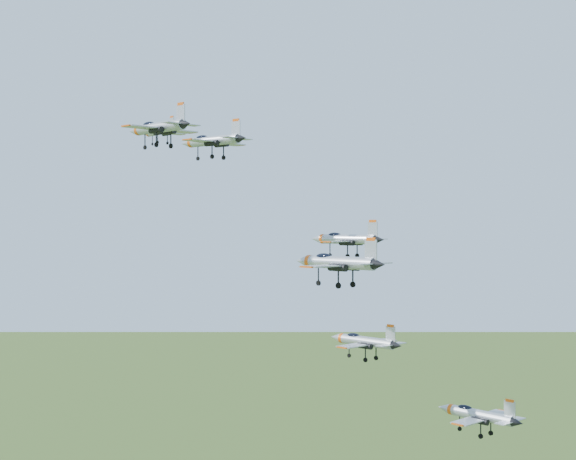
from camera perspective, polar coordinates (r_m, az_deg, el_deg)
The scene contains 7 objects.
jet_lead at distance 139.54m, azimuth -9.13°, elevation 6.93°, with size 10.65×8.94×2.85m.
jet_left_high at distance 113.69m, azimuth -5.45°, elevation 6.34°, with size 12.73×10.44×3.42m.
jet_right_high at distance 96.21m, azimuth -9.24°, elevation 7.21°, with size 11.77×9.75×3.14m.
jet_left_low at distance 112.16m, azimuth 4.11°, elevation -0.64°, with size 12.59×10.36×3.37m.
jet_right_low at distance 91.65m, azimuth 3.51°, elevation -2.30°, with size 13.70×11.40×3.66m.
jet_trail at distance 101.22m, azimuth 5.43°, elevation -7.85°, with size 11.46×9.53×3.06m.
jet_extra at distance 102.80m, azimuth 13.34°, elevation -12.64°, with size 12.11×10.10×3.24m.
Camera 1 is at (75.97, -84.59, 135.10)m, focal length 50.00 mm.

